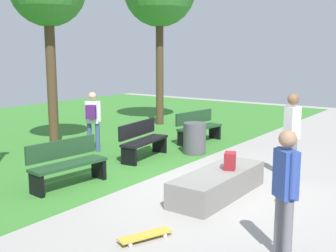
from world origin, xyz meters
TOP-DOWN VIEW (x-y plane):
  - ground_plane at (0.00, 0.00)m, footprint 28.00×28.00m
  - concrete_ledge at (-0.34, -0.46)m, footprint 2.34×0.79m
  - backpack_on_ledge at (-0.09, -0.56)m, footprint 0.33×0.29m
  - skater_performing_trick at (-2.00, -2.31)m, footprint 0.36×0.37m
  - skater_watching at (1.46, -1.16)m, footprint 0.35×0.38m
  - skateboard_by_ledge at (0.38, -1.52)m, footprint 0.81×0.24m
  - skateboard_spare at (-2.59, -0.53)m, footprint 0.82×0.48m
  - park_bench_far_left at (3.49, 2.34)m, footprint 1.65×0.67m
  - park_bench_center_lawn at (-1.57, 2.26)m, footprint 1.64×0.62m
  - park_bench_far_right at (1.05, 2.46)m, footprint 1.65×0.67m
  - trash_bin at (2.21, 1.66)m, footprint 0.59×0.59m
  - pedestrian_with_backpack at (0.83, 3.96)m, footprint 0.44×0.42m

SIDE VIEW (x-z plane):
  - ground_plane at x=0.00m, z-range 0.00..0.00m
  - skateboard_by_ledge at x=0.38m, z-range 0.02..0.10m
  - skateboard_spare at x=-2.59m, z-range 0.02..0.10m
  - concrete_ledge at x=-0.34m, z-range 0.00..0.47m
  - trash_bin at x=2.21m, z-range 0.00..0.82m
  - park_bench_far_left at x=3.49m, z-range 0.03..0.94m
  - park_bench_center_lawn at x=-1.57m, z-range 0.03..0.94m
  - park_bench_far_right at x=1.05m, z-range 0.03..0.94m
  - backpack_on_ledge at x=-0.09m, z-range 0.47..0.79m
  - pedestrian_with_backpack at x=0.83m, z-range 0.15..1.75m
  - skater_performing_trick at x=-2.00m, z-range 0.14..1.83m
  - skater_watching at x=1.46m, z-range 0.16..1.96m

